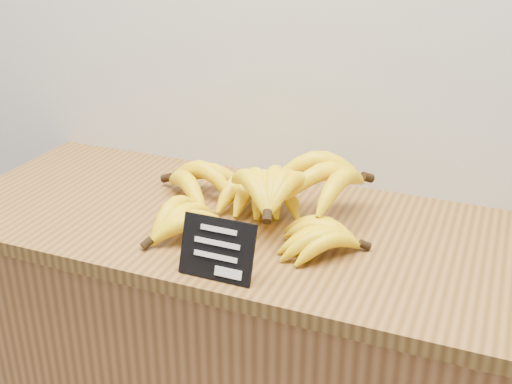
# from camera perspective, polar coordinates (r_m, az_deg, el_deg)

# --- Properties ---
(counter_top) EXTENTS (1.36, 0.54, 0.03)m
(counter_top) POSITION_cam_1_polar(r_m,az_deg,el_deg) (1.32, 0.82, -3.33)
(counter_top) COLOR brown
(counter_top) RESTS_ON counter
(chalkboard_sign) EXTENTS (0.14, 0.04, 0.10)m
(chalkboard_sign) POSITION_cam_1_polar(r_m,az_deg,el_deg) (1.11, -3.49, -5.10)
(chalkboard_sign) COLOR black
(chalkboard_sign) RESTS_ON counter_top
(banana_pile) EXTENTS (0.52, 0.38, 0.12)m
(banana_pile) POSITION_cam_1_polar(r_m,az_deg,el_deg) (1.31, 0.48, -0.23)
(banana_pile) COLOR yellow
(banana_pile) RESTS_ON counter_top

